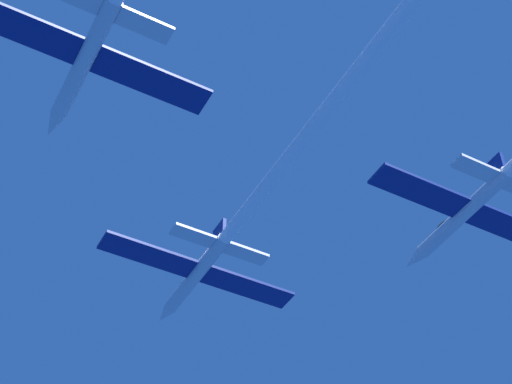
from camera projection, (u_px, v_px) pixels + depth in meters
jet_lead at (326, 110)px, 63.71m from camera, size 18.90×72.25×3.13m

